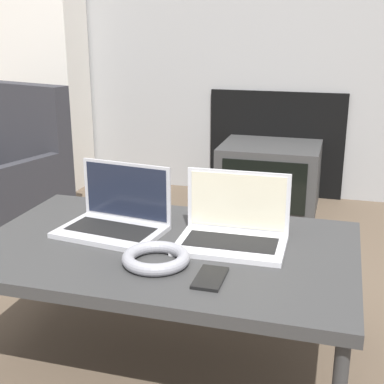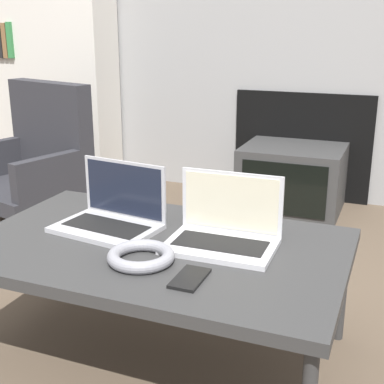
% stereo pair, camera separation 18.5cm
% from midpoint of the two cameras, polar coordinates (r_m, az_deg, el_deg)
% --- Properties ---
extents(table, '(1.15, 0.72, 0.40)m').
position_cam_midpoint_polar(table, '(1.66, -6.07, -6.59)').
color(table, '#333333').
rests_on(table, ground_plane).
extents(laptop_left, '(0.35, 0.27, 0.21)m').
position_cam_midpoint_polar(laptop_left, '(1.77, -11.06, -2.65)').
color(laptop_left, '#B2B2B7').
rests_on(laptop_left, table).
extents(laptop_right, '(0.33, 0.23, 0.21)m').
position_cam_midpoint_polar(laptop_right, '(1.64, 1.22, -3.98)').
color(laptop_right, silver).
rests_on(laptop_right, table).
extents(headphones, '(0.19, 0.19, 0.04)m').
position_cam_midpoint_polar(headphones, '(1.52, -7.39, -7.07)').
color(headphones, gray).
rests_on(headphones, table).
extents(phone, '(0.07, 0.14, 0.01)m').
position_cam_midpoint_polar(phone, '(1.43, -1.81, -9.23)').
color(phone, black).
rests_on(phone, table).
extents(tv, '(0.57, 0.48, 0.37)m').
position_cam_midpoint_polar(tv, '(3.17, 6.62, 1.72)').
color(tv, '#383838').
rests_on(tv, ground_plane).
extents(armchair, '(0.72, 0.67, 0.74)m').
position_cam_midpoint_polar(armchair, '(3.08, -20.34, 2.94)').
color(armchair, '#2D2D33').
rests_on(armchair, ground_plane).
extents(bookshelf, '(0.88, 0.32, 1.51)m').
position_cam_midpoint_polar(bookshelf, '(3.80, -19.40, 12.16)').
color(bookshelf, silver).
rests_on(bookshelf, ground_plane).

